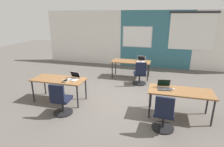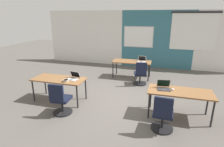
{
  "view_description": "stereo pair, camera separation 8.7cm",
  "coord_description": "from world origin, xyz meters",
  "px_view_note": "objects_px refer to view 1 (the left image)",
  "views": [
    {
      "loc": [
        1.18,
        -5.23,
        2.57
      ],
      "look_at": [
        -0.27,
        0.11,
        0.8
      ],
      "focal_mm": 29.32,
      "sensor_mm": 36.0,
      "label": 1
    },
    {
      "loc": [
        1.26,
        -5.2,
        2.57
      ],
      "look_at": [
        -0.27,
        0.11,
        0.8
      ],
      "focal_mm": 29.32,
      "sensor_mm": 36.0,
      "label": 2
    }
  ],
  "objects_px": {
    "desk_far_center": "(131,62)",
    "laptop_near_right_inner": "(164,87)",
    "laptop_near_left_inner": "(73,78)",
    "snack_bowl": "(66,81)",
    "desk_near_left": "(59,81)",
    "laptop_far_right": "(141,60)",
    "desk_near_right": "(180,93)",
    "mouse_near_right_inner": "(173,89)",
    "chair_near_left_inner": "(61,102)",
    "chair_near_right_inner": "(164,116)",
    "chair_far_right": "(140,75)"
  },
  "relations": [
    {
      "from": "chair_far_right",
      "to": "snack_bowl",
      "type": "distance_m",
      "value": 2.95
    },
    {
      "from": "desk_near_right",
      "to": "mouse_near_right_inner",
      "type": "xyz_separation_m",
      "value": [
        -0.18,
        0.04,
        0.08
      ]
    },
    {
      "from": "laptop_near_right_inner",
      "to": "chair_near_right_inner",
      "type": "bearing_deg",
      "value": -96.97
    },
    {
      "from": "laptop_near_left_inner",
      "to": "chair_near_left_inner",
      "type": "bearing_deg",
      "value": -77.4
    },
    {
      "from": "desk_near_left",
      "to": "chair_near_right_inner",
      "type": "distance_m",
      "value": 3.22
    },
    {
      "from": "desk_near_right",
      "to": "chair_far_right",
      "type": "relative_size",
      "value": 1.74
    },
    {
      "from": "laptop_near_left_inner",
      "to": "chair_near_left_inner",
      "type": "height_order",
      "value": "laptop_near_left_inner"
    },
    {
      "from": "chair_far_right",
      "to": "laptop_near_left_inner",
      "type": "distance_m",
      "value": 2.68
    },
    {
      "from": "desk_far_center",
      "to": "chair_near_left_inner",
      "type": "xyz_separation_m",
      "value": [
        -1.27,
        -3.55,
        -0.28
      ]
    },
    {
      "from": "desk_far_center",
      "to": "snack_bowl",
      "type": "bearing_deg",
      "value": -115.25
    },
    {
      "from": "desk_far_center",
      "to": "laptop_near_left_inner",
      "type": "bearing_deg",
      "value": -115.71
    },
    {
      "from": "desk_near_right",
      "to": "chair_far_right",
      "type": "distance_m",
      "value": 2.43
    },
    {
      "from": "mouse_near_right_inner",
      "to": "chair_near_right_inner",
      "type": "distance_m",
      "value": 0.92
    },
    {
      "from": "laptop_near_right_inner",
      "to": "chair_near_left_inner",
      "type": "bearing_deg",
      "value": -171.62
    },
    {
      "from": "snack_bowl",
      "to": "chair_far_right",
      "type": "bearing_deg",
      "value": 49.86
    },
    {
      "from": "desk_near_left",
      "to": "desk_near_right",
      "type": "bearing_deg",
      "value": 0.0
    },
    {
      "from": "mouse_near_right_inner",
      "to": "laptop_near_right_inner",
      "type": "bearing_deg",
      "value": -179.92
    },
    {
      "from": "desk_near_left",
      "to": "laptop_far_right",
      "type": "bearing_deg",
      "value": 52.84
    },
    {
      "from": "laptop_near_left_inner",
      "to": "desk_near_left",
      "type": "bearing_deg",
      "value": -158.7
    },
    {
      "from": "laptop_near_left_inner",
      "to": "laptop_near_right_inner",
      "type": "distance_m",
      "value": 2.65
    },
    {
      "from": "laptop_near_left_inner",
      "to": "chair_far_right",
      "type": "bearing_deg",
      "value": 57.87
    },
    {
      "from": "chair_far_right",
      "to": "snack_bowl",
      "type": "relative_size",
      "value": 5.18
    },
    {
      "from": "chair_near_right_inner",
      "to": "laptop_far_right",
      "type": "bearing_deg",
      "value": -71.58
    },
    {
      "from": "desk_near_right",
      "to": "laptop_near_right_inner",
      "type": "relative_size",
      "value": 4.3
    },
    {
      "from": "desk_near_left",
      "to": "chair_near_right_inner",
      "type": "xyz_separation_m",
      "value": [
        3.11,
        -0.78,
        -0.28
      ]
    },
    {
      "from": "desk_near_left",
      "to": "laptop_far_right",
      "type": "xyz_separation_m",
      "value": [
        2.16,
        2.84,
        0.11
      ]
    },
    {
      "from": "desk_far_center",
      "to": "laptop_near_right_inner",
      "type": "bearing_deg",
      "value": -64.09
    },
    {
      "from": "desk_far_center",
      "to": "laptop_near_left_inner",
      "type": "xyz_separation_m",
      "value": [
        -1.31,
        -2.71,
        0.11
      ]
    },
    {
      "from": "desk_near_left",
      "to": "laptop_near_left_inner",
      "type": "distance_m",
      "value": 0.47
    },
    {
      "from": "laptop_near_right_inner",
      "to": "chair_near_right_inner",
      "type": "relative_size",
      "value": 0.4
    },
    {
      "from": "desk_far_center",
      "to": "laptop_far_right",
      "type": "xyz_separation_m",
      "value": [
        0.41,
        0.04,
        0.11
      ]
    },
    {
      "from": "chair_near_left_inner",
      "to": "snack_bowl",
      "type": "xyz_separation_m",
      "value": [
        -0.14,
        0.56,
        0.38
      ]
    },
    {
      "from": "desk_near_left",
      "to": "chair_far_right",
      "type": "distance_m",
      "value": 3.04
    },
    {
      "from": "chair_near_right_inner",
      "to": "chair_far_right",
      "type": "bearing_deg",
      "value": -68.92
    },
    {
      "from": "desk_near_right",
      "to": "chair_near_right_inner",
      "type": "distance_m",
      "value": 0.91
    },
    {
      "from": "laptop_near_left_inner",
      "to": "snack_bowl",
      "type": "relative_size",
      "value": 2.15
    },
    {
      "from": "desk_far_center",
      "to": "chair_near_right_inner",
      "type": "bearing_deg",
      "value": -69.16
    },
    {
      "from": "desk_far_center",
      "to": "mouse_near_right_inner",
      "type": "bearing_deg",
      "value": -60.28
    },
    {
      "from": "chair_near_left_inner",
      "to": "laptop_far_right",
      "type": "bearing_deg",
      "value": -118.51
    },
    {
      "from": "laptop_near_left_inner",
      "to": "snack_bowl",
      "type": "height_order",
      "value": "laptop_near_left_inner"
    },
    {
      "from": "laptop_far_right",
      "to": "snack_bowl",
      "type": "xyz_separation_m",
      "value": [
        -1.82,
        -3.03,
        -0.01
      ]
    },
    {
      "from": "chair_far_right",
      "to": "chair_near_left_inner",
      "type": "distance_m",
      "value": 3.3
    },
    {
      "from": "desk_near_right",
      "to": "laptop_near_right_inner",
      "type": "distance_m",
      "value": 0.43
    },
    {
      "from": "desk_far_center",
      "to": "chair_near_left_inner",
      "type": "distance_m",
      "value": 3.78
    },
    {
      "from": "laptop_far_right",
      "to": "desk_far_center",
      "type": "bearing_deg",
      "value": -169.29
    },
    {
      "from": "snack_bowl",
      "to": "desk_near_right",
      "type": "bearing_deg",
      "value": 3.43
    },
    {
      "from": "laptop_far_right",
      "to": "chair_near_right_inner",
      "type": "xyz_separation_m",
      "value": [
        0.96,
        -3.62,
        -0.39
      ]
    },
    {
      "from": "chair_far_right",
      "to": "chair_near_right_inner",
      "type": "xyz_separation_m",
      "value": [
        0.89,
        -2.82,
        0.0
      ]
    },
    {
      "from": "laptop_near_left_inner",
      "to": "laptop_near_right_inner",
      "type": "relative_size",
      "value": 1.02
    },
    {
      "from": "desk_near_left",
      "to": "snack_bowl",
      "type": "height_order",
      "value": "snack_bowl"
    }
  ]
}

